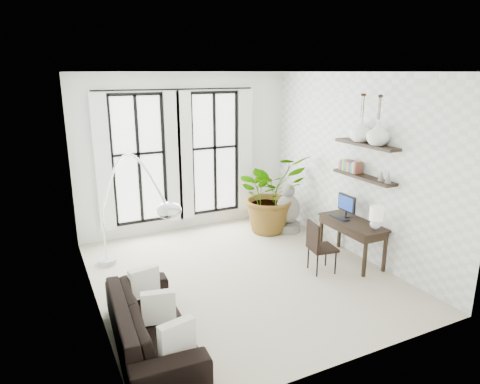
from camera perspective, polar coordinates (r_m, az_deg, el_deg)
floor at (r=7.13m, az=0.11°, el=-10.93°), size 5.00×5.00×0.00m
ceiling at (r=6.38m, az=0.13°, el=15.73°), size 5.00×5.00×0.00m
wall_left at (r=5.96m, az=-19.66°, el=-0.78°), size 0.00×5.00×5.00m
wall_right at (r=7.81m, az=15.12°, el=3.35°), size 0.00×5.00×5.00m
wall_back at (r=8.83m, az=-7.11°, el=5.16°), size 4.50×0.00×4.50m
windows at (r=8.71m, az=-8.19°, el=4.71°), size 3.26×0.13×2.65m
wall_shelves at (r=7.44m, az=16.08°, el=3.70°), size 0.25×1.30×0.60m
sofa at (r=5.44m, az=-11.76°, el=-16.75°), size 0.95×2.17×0.62m
throw_pillows at (r=5.36m, az=-10.81°, el=-14.84°), size 0.40×1.52×0.40m
plant at (r=8.78m, az=4.10°, el=-0.11°), size 1.57×1.39×1.62m
desk at (r=7.55m, az=15.03°, el=-4.19°), size 0.53×1.25×1.13m
desk_chair at (r=7.14m, az=10.39°, el=-6.83°), size 0.47×0.47×0.87m
arc_lamp at (r=6.11m, az=-14.75°, el=0.96°), size 0.71×2.88×2.16m
buddha at (r=8.91m, az=6.38°, el=-2.58°), size 0.55×0.55×0.99m
vase_a at (r=7.15m, az=17.95°, el=7.46°), size 0.37×0.37×0.38m
vase_b at (r=7.44m, az=15.82°, el=7.92°), size 0.37×0.37×0.38m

